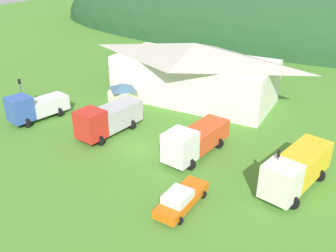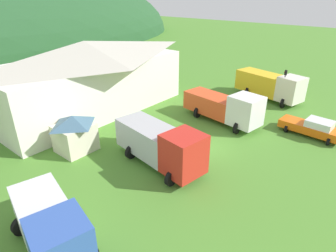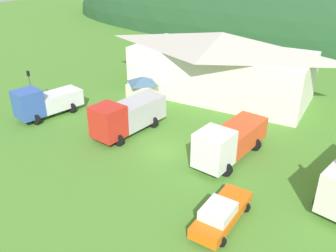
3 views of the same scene
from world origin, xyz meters
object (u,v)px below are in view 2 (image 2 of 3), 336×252
at_px(crane_truck_red, 161,144).
at_px(traffic_light_east, 284,84).
at_px(depot_building, 88,75).
at_px(heavy_rig_white, 225,107).
at_px(play_shed_cream, 75,133).
at_px(box_truck_blue, 51,228).
at_px(heavy_rig_striped, 271,85).
at_px(traffic_cone_near_pickup, 135,148).
at_px(service_pickup_orange, 313,127).

relative_size(crane_truck_red, traffic_light_east, 1.94).
bearing_deg(depot_building, traffic_light_east, -47.67).
xyz_separation_m(depot_building, heavy_rig_white, (6.26, -13.22, -2.12)).
xyz_separation_m(play_shed_cream, box_truck_blue, (-6.64, -7.97, 0.04)).
xyz_separation_m(play_shed_cream, traffic_light_east, (20.82, -9.24, 0.93)).
bearing_deg(heavy_rig_striped, traffic_light_east, -18.91).
bearing_deg(depot_building, crane_truck_red, -104.94).
xyz_separation_m(heavy_rig_white, heavy_rig_striped, (9.38, -0.77, 0.13)).
relative_size(heavy_rig_white, traffic_cone_near_pickup, 16.82).
bearing_deg(heavy_rig_striped, crane_truck_red, -77.90).
height_order(box_truck_blue, heavy_rig_striped, heavy_rig_striped).
height_order(depot_building, traffic_light_east, depot_building).
relative_size(service_pickup_orange, traffic_light_east, 1.32).
distance_m(depot_building, traffic_cone_near_pickup, 11.11).
height_order(play_shed_cream, box_truck_blue, box_truck_blue).
distance_m(depot_building, box_truck_blue, 19.67).
bearing_deg(heavy_rig_white, depot_building, -146.10).
height_order(box_truck_blue, traffic_cone_near_pickup, box_truck_blue).
height_order(box_truck_blue, heavy_rig_white, heavy_rig_white).
relative_size(box_truck_blue, service_pickup_orange, 1.30).
relative_size(play_shed_cream, box_truck_blue, 0.44).
bearing_deg(traffic_light_east, depot_building, 132.33).
bearing_deg(traffic_cone_near_pickup, depot_building, 73.00).
bearing_deg(crane_truck_red, heavy_rig_striped, 97.00).
xyz_separation_m(box_truck_blue, heavy_rig_striped, (28.66, 0.60, 0.17)).
xyz_separation_m(crane_truck_red, heavy_rig_white, (9.84, 0.21, -0.11)).
relative_size(depot_building, service_pickup_orange, 3.94).
distance_m(crane_truck_red, heavy_rig_striped, 19.23).
bearing_deg(depot_building, box_truck_blue, -131.77).
bearing_deg(traffic_light_east, crane_truck_red, 172.35).
distance_m(play_shed_cream, heavy_rig_white, 14.27).
bearing_deg(service_pickup_orange, heavy_rig_striped, 138.01).
relative_size(box_truck_blue, heavy_rig_white, 0.84).
bearing_deg(depot_building, play_shed_cream, -134.01).
xyz_separation_m(crane_truck_red, traffic_cone_near_pickup, (0.53, 3.44, -1.79)).
xyz_separation_m(depot_building, heavy_rig_striped, (15.63, -13.98, -1.99)).
distance_m(heavy_rig_white, service_pickup_orange, 7.98).
bearing_deg(play_shed_cream, box_truck_blue, -129.78).
bearing_deg(box_truck_blue, crane_truck_red, 110.93).
relative_size(traffic_light_east, traffic_cone_near_pickup, 8.20).
distance_m(box_truck_blue, traffic_light_east, 27.50).
bearing_deg(traffic_cone_near_pickup, traffic_light_east, -18.53).
relative_size(crane_truck_red, traffic_cone_near_pickup, 15.92).
height_order(box_truck_blue, service_pickup_orange, box_truck_blue).
xyz_separation_m(box_truck_blue, crane_truck_red, (9.44, 1.15, 0.16)).
relative_size(heavy_rig_white, traffic_light_east, 2.05).
xyz_separation_m(crane_truck_red, heavy_rig_striped, (19.22, -0.55, 0.02)).
distance_m(depot_building, heavy_rig_white, 14.78).
relative_size(crane_truck_red, service_pickup_orange, 1.47).
bearing_deg(box_truck_blue, service_pickup_orange, 88.11).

